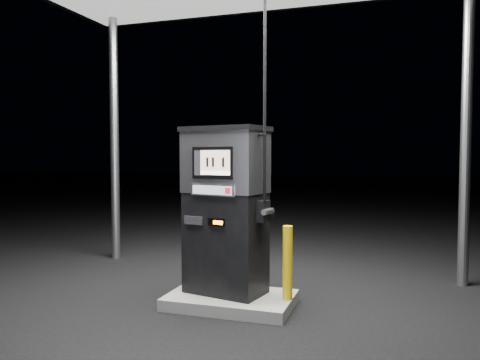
% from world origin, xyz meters
% --- Properties ---
extents(ground, '(80.00, 80.00, 0.00)m').
position_xyz_m(ground, '(0.00, 0.00, 0.00)').
color(ground, black).
rests_on(ground, ground).
extents(pump_island, '(1.60, 1.00, 0.15)m').
position_xyz_m(pump_island, '(0.00, 0.00, 0.07)').
color(pump_island, slate).
rests_on(pump_island, ground).
extents(fuel_dispenser, '(1.25, 0.85, 4.50)m').
position_xyz_m(fuel_dispenser, '(-0.09, 0.06, 1.26)').
color(fuel_dispenser, black).
rests_on(fuel_dispenser, pump_island).
extents(bollard_left, '(0.17, 0.17, 0.99)m').
position_xyz_m(bollard_left, '(-0.55, 0.01, 0.64)').
color(bollard_left, yellow).
rests_on(bollard_left, pump_island).
extents(bollard_right, '(0.15, 0.15, 0.92)m').
position_xyz_m(bollard_right, '(0.74, 0.03, 0.61)').
color(bollard_right, yellow).
rests_on(bollard_right, pump_island).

